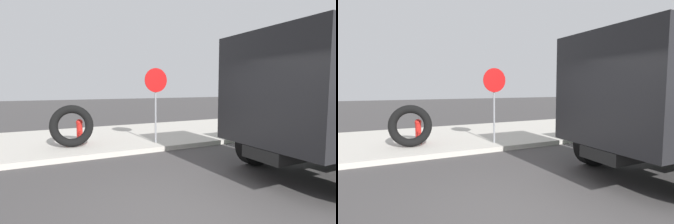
{
  "view_description": "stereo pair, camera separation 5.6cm",
  "coord_description": "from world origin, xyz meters",
  "views": [
    {
      "loc": [
        -2.06,
        -3.11,
        1.94
      ],
      "look_at": [
        0.84,
        2.75,
        1.32
      ],
      "focal_mm": 28.29,
      "sensor_mm": 36.0,
      "label": 1
    },
    {
      "loc": [
        -2.01,
        -3.14,
        1.94
      ],
      "look_at": [
        0.84,
        2.75,
        1.32
      ],
      "focal_mm": 28.29,
      "sensor_mm": 36.0,
      "label": 2
    }
  ],
  "objects": [
    {
      "name": "fire_hydrant",
      "position": [
        -0.9,
        5.49,
        0.57
      ],
      "size": [
        0.21,
        0.47,
        0.79
      ],
      "color": "red",
      "rests_on": "sidewalk_curb"
    },
    {
      "name": "sidewalk_curb",
      "position": [
        0.0,
        6.5,
        0.07
      ],
      "size": [
        36.0,
        5.0,
        0.15
      ],
      "primitive_type": "cube",
      "color": "#BCB7AD",
      "rests_on": "ground"
    },
    {
      "name": "stop_sign",
      "position": [
        1.32,
        4.59,
        1.81
      ],
      "size": [
        0.76,
        0.08,
        2.39
      ],
      "color": "gray",
      "rests_on": "sidewalk_curb"
    },
    {
      "name": "loose_tire",
      "position": [
        -1.17,
        5.16,
        0.79
      ],
      "size": [
        1.29,
        0.53,
        1.27
      ],
      "primitive_type": "torus",
      "rotation": [
        1.46,
        0.0,
        -0.11
      ],
      "color": "black",
      "rests_on": "sidewalk_curb"
    },
    {
      "name": "ground_plane",
      "position": [
        0.0,
        0.0,
        0.0
      ],
      "size": [
        80.0,
        80.0,
        0.0
      ],
      "primitive_type": "plane",
      "color": "#423F3F"
    }
  ]
}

